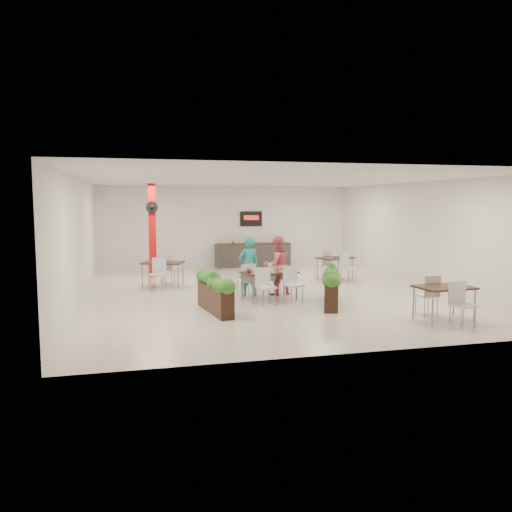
{
  "coord_description": "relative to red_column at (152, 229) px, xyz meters",
  "views": [
    {
      "loc": [
        -3.64,
        -13.64,
        2.56
      ],
      "look_at": [
        -0.39,
        -0.47,
        1.1
      ],
      "focal_mm": 35.0,
      "sensor_mm": 36.0,
      "label": 1
    }
  ],
  "objects": [
    {
      "name": "ground",
      "position": [
        3.0,
        -3.79,
        -1.64
      ],
      "size": [
        12.0,
        12.0,
        0.0
      ],
      "primitive_type": "plane",
      "color": "beige",
      "rests_on": "ground"
    },
    {
      "name": "room_shell",
      "position": [
        3.0,
        -3.79,
        0.36
      ],
      "size": [
        10.1,
        12.1,
        3.22
      ],
      "color": "white",
      "rests_on": "ground"
    },
    {
      "name": "red_column",
      "position": [
        0.0,
        0.0,
        0.0
      ],
      "size": [
        0.4,
        0.41,
        3.2
      ],
      "color": "#B60C0D",
      "rests_on": "ground"
    },
    {
      "name": "service_counter",
      "position": [
        4.0,
        1.86,
        -1.15
      ],
      "size": [
        3.0,
        0.64,
        2.2
      ],
      "color": "#2F2D2A",
      "rests_on": "ground"
    },
    {
      "name": "main_table",
      "position": [
        2.8,
        -4.92,
        -1.01
      ],
      "size": [
        1.54,
        1.84,
        0.92
      ],
      "rotation": [
        0.0,
        0.0,
        0.21
      ],
      "color": "#321D10",
      "rests_on": "ground"
    },
    {
      "name": "diner_man",
      "position": [
        2.41,
        -4.26,
        -0.83
      ],
      "size": [
        0.66,
        0.51,
        1.63
      ],
      "primitive_type": "imported",
      "rotation": [
        0.0,
        0.0,
        3.35
      ],
      "color": "teal",
      "rests_on": "ground"
    },
    {
      "name": "diner_woman",
      "position": [
        3.21,
        -4.26,
        -0.82
      ],
      "size": [
        0.91,
        0.77,
        1.64
      ],
      "primitive_type": "imported",
      "rotation": [
        0.0,
        0.0,
        3.35
      ],
      "color": "#F06A77",
      "rests_on": "ground"
    },
    {
      "name": "planter_left",
      "position": [
        1.18,
        -6.03,
        -1.13
      ],
      "size": [
        0.63,
        1.98,
        1.04
      ],
      "rotation": [
        0.0,
        0.0,
        1.71
      ],
      "color": "black",
      "rests_on": "ground"
    },
    {
      "name": "planter_right",
      "position": [
        4.14,
        -5.95,
        -1.14
      ],
      "size": [
        1.03,
        1.9,
        1.06
      ],
      "rotation": [
        0.0,
        0.0,
        1.18
      ],
      "color": "black",
      "rests_on": "ground"
    },
    {
      "name": "side_table_a",
      "position": [
        0.22,
        -2.06,
        -1.01
      ],
      "size": [
        1.4,
        1.67,
        0.92
      ],
      "rotation": [
        0.0,
        0.0,
        -0.31
      ],
      "color": "#321D10",
      "rests_on": "ground"
    },
    {
      "name": "side_table_b",
      "position": [
        5.86,
        -2.1,
        -1.02
      ],
      "size": [
        1.35,
        1.65,
        0.92
      ],
      "rotation": [
        0.0,
        0.0,
        0.42
      ],
      "color": "#321D10",
      "rests_on": "ground"
    },
    {
      "name": "side_table_c",
      "position": [
        5.89,
        -8.05,
        -1.02
      ],
      "size": [
        1.23,
        1.64,
        0.92
      ],
      "rotation": [
        0.0,
        0.0,
        0.06
      ],
      "color": "#321D10",
      "rests_on": "ground"
    }
  ]
}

